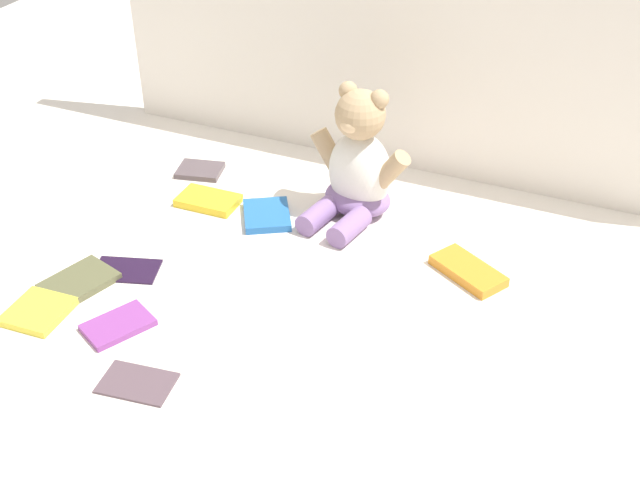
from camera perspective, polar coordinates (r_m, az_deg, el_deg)
The scene contains 12 objects.
ground_plane at distance 1.52m, azimuth 1.95°, elevation -1.25°, with size 3.20×3.20×0.00m, color silver.
backdrop_drape at distance 1.72m, azimuth 7.15°, elevation 13.52°, with size 1.41×0.03×0.56m, color white.
teddy_bear at distance 1.61m, azimuth 2.66°, elevation 5.08°, with size 0.23×0.22×0.27m.
book_case_0 at distance 1.50m, azimuth 10.43°, elevation -2.16°, with size 0.07×0.14×0.02m, color orange.
book_case_1 at distance 1.47m, azimuth -19.31°, elevation -4.80°, with size 0.10×0.10×0.01m, color yellow.
book_case_2 at distance 1.51m, azimuth -16.67°, elevation -2.85°, with size 0.09×0.12×0.01m, color brown.
book_case_3 at distance 1.69m, azimuth -7.91°, elevation 2.79°, with size 0.08×0.12×0.02m, color yellow.
book_case_4 at distance 1.40m, azimuth -14.09°, elevation -5.86°, with size 0.07×0.11×0.01m, color #893D91.
book_case_5 at distance 1.53m, azimuth -13.55°, elevation -2.03°, with size 0.07×0.12×0.01m, color #23132E.
book_case_6 at distance 1.29m, azimuth -12.83°, elevation -9.77°, with size 0.07×0.11×0.01m, color #58454E.
book_case_7 at distance 1.63m, azimuth -3.79°, elevation 1.77°, with size 0.09×0.11×0.02m, color #2465AF.
book_case_8 at distance 1.81m, azimuth -8.49°, elevation 4.89°, with size 0.08×0.10×0.01m, color #51464B.
Camera 1 is at (0.45, -1.15, 0.89)m, focal length 45.24 mm.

